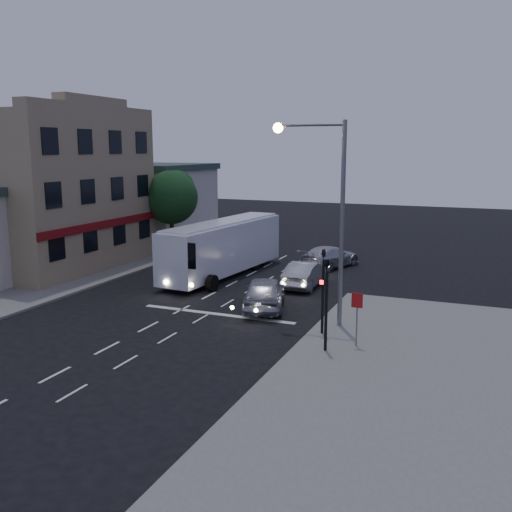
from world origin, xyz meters
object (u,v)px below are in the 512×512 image
at_px(traffic_signal_main, 323,281).
at_px(tour_bus, 223,246).
at_px(car_sedan_a, 306,274).
at_px(car_sedan_b, 330,257).
at_px(streetlight, 328,200).
at_px(traffic_signal_side, 327,294).
at_px(regulatory_sign, 357,310).
at_px(street_tree, 171,195).
at_px(car_suv, 264,293).

bearing_deg(traffic_signal_main, tour_bus, 134.75).
bearing_deg(traffic_signal_main, car_sedan_a, 112.09).
xyz_separation_m(car_sedan_b, streetlight, (3.24, -12.68, 5.01)).
distance_m(car_sedan_b, traffic_signal_main, 14.63).
xyz_separation_m(tour_bus, car_sedan_b, (5.56, 4.97, -1.14)).
bearing_deg(traffic_signal_side, regulatory_sign, 43.92).
height_order(traffic_signal_side, street_tree, street_tree).
relative_size(car_suv, traffic_signal_main, 1.18).
relative_size(tour_bus, streetlight, 1.27).
xyz_separation_m(car_suv, car_sedan_b, (0.37, 11.08, -0.10)).
bearing_deg(regulatory_sign, streetlight, 128.75).
relative_size(car_suv, car_sedan_b, 0.97).
bearing_deg(street_tree, traffic_signal_side, -44.50).
xyz_separation_m(streetlight, street_tree, (-15.55, 12.82, -1.23)).
xyz_separation_m(traffic_signal_side, street_tree, (-16.51, 16.22, 2.08)).
distance_m(car_sedan_b, traffic_signal_side, 16.70).
bearing_deg(regulatory_sign, traffic_signal_main, 149.16).
relative_size(car_sedan_a, streetlight, 0.50).
xyz_separation_m(tour_bus, regulatory_sign, (10.75, -10.15, -0.28)).
xyz_separation_m(tour_bus, traffic_signal_main, (9.05, -9.13, 0.55)).
distance_m(car_suv, traffic_signal_side, 6.96).
bearing_deg(car_sedan_b, car_suv, 106.96).
relative_size(car_sedan_a, street_tree, 0.72).
bearing_deg(street_tree, tour_bus, -37.13).
distance_m(car_suv, car_sedan_a, 5.27).
bearing_deg(tour_bus, traffic_signal_main, -39.82).
distance_m(regulatory_sign, streetlight, 5.18).
relative_size(streetlight, street_tree, 1.45).
height_order(tour_bus, car_sedan_b, tour_bus).
height_order(regulatory_sign, street_tree, street_tree).
bearing_deg(traffic_signal_side, car_sedan_b, 104.62).
bearing_deg(traffic_signal_side, street_tree, 135.50).
xyz_separation_m(car_sedan_b, traffic_signal_side, (4.19, -16.08, 1.69)).
xyz_separation_m(car_sedan_b, regulatory_sign, (5.19, -15.12, 0.87)).
height_order(tour_bus, car_sedan_a, tour_bus).
xyz_separation_m(car_sedan_a, traffic_signal_main, (3.35, -8.27, 1.68)).
relative_size(car_sedan_b, street_tree, 0.81).
bearing_deg(tour_bus, car_suv, -44.25).
bearing_deg(car_sedan_a, regulatory_sign, 118.36).
xyz_separation_m(car_suv, regulatory_sign, (5.57, -4.04, 0.77)).
bearing_deg(car_sedan_b, regulatory_sign, 127.85).
relative_size(car_suv, streetlight, 0.54).
xyz_separation_m(car_sedan_a, traffic_signal_side, (4.05, -10.24, 1.68)).
bearing_deg(traffic_signal_side, traffic_signal_main, 109.49).
bearing_deg(traffic_signal_side, streetlight, 105.70).
xyz_separation_m(tour_bus, streetlight, (8.80, -7.71, 3.86)).
bearing_deg(regulatory_sign, street_tree, 138.92).
bearing_deg(streetlight, car_suv, 156.11).
distance_m(car_sedan_a, traffic_signal_side, 11.15).
xyz_separation_m(regulatory_sign, street_tree, (-17.51, 15.26, 2.90)).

